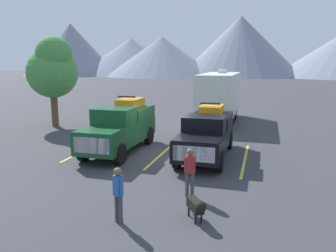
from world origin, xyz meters
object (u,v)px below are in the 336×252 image
object	(u,v)px
person_b	(118,191)
camper_trailer_a	(220,94)
pickup_truck_b	(207,133)
person_a	(190,169)
dog	(197,206)
pickup_truck_a	(121,126)

from	to	relation	value
person_b	camper_trailer_a	bearing A→B (deg)	88.04
pickup_truck_b	person_a	size ratio (longest dim) A/B	3.47
pickup_truck_b	person_b	distance (m)	7.55
pickup_truck_b	person_b	bearing A→B (deg)	-99.55
camper_trailer_a	dog	xyz separation A→B (m)	(1.53, -16.42, -1.58)
pickup_truck_b	dog	distance (m)	6.89
person_b	pickup_truck_b	bearing A→B (deg)	80.45
pickup_truck_a	camper_trailer_a	xyz separation A→B (m)	(3.69, 9.84, 0.79)
camper_trailer_a	dog	bearing A→B (deg)	-84.68
camper_trailer_a	pickup_truck_b	bearing A→B (deg)	-86.03
person_b	pickup_truck_a	bearing A→B (deg)	113.21
pickup_truck_b	camper_trailer_a	distance (m)	9.69
pickup_truck_b	dog	world-z (taller)	pickup_truck_b
person_a	person_b	xyz separation A→B (m)	(-1.53, -2.35, -0.03)
camper_trailer_a	person_a	world-z (taller)	camper_trailer_a
pickup_truck_b	camper_trailer_a	size ratio (longest dim) A/B	0.67
pickup_truck_a	dog	bearing A→B (deg)	-51.62
camper_trailer_a	person_a	size ratio (longest dim) A/B	5.16
camper_trailer_a	pickup_truck_a	bearing A→B (deg)	-110.55
pickup_truck_a	pickup_truck_b	bearing A→B (deg)	2.76
pickup_truck_a	person_a	distance (m)	6.74
pickup_truck_b	person_a	bearing A→B (deg)	-86.87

